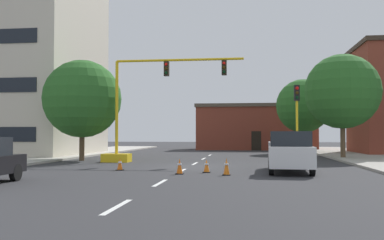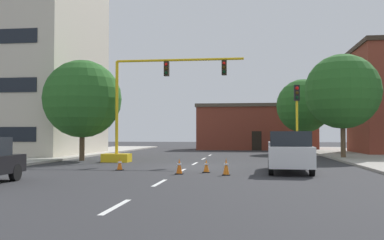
% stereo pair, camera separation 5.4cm
% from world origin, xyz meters
% --- Properties ---
extents(ground_plane, '(160.00, 160.00, 0.00)m').
position_xyz_m(ground_plane, '(0.00, 0.00, 0.00)').
color(ground_plane, '#2D2D30').
extents(sidewalk_left, '(6.00, 56.00, 0.14)m').
position_xyz_m(sidewalk_left, '(-12.49, 8.00, 0.07)').
color(sidewalk_left, '#B2ADA3').
rests_on(sidewalk_left, ground_plane).
extents(sidewalk_right, '(6.00, 56.00, 0.14)m').
position_xyz_m(sidewalk_right, '(12.49, 8.00, 0.07)').
color(sidewalk_right, '#9E998E').
rests_on(sidewalk_right, ground_plane).
extents(lane_stripe_seg_0, '(0.16, 2.40, 0.01)m').
position_xyz_m(lane_stripe_seg_0, '(0.00, -14.00, 0.00)').
color(lane_stripe_seg_0, silver).
rests_on(lane_stripe_seg_0, ground_plane).
extents(lane_stripe_seg_1, '(0.16, 2.40, 0.01)m').
position_xyz_m(lane_stripe_seg_1, '(0.00, -8.50, 0.00)').
color(lane_stripe_seg_1, silver).
rests_on(lane_stripe_seg_1, ground_plane).
extents(lane_stripe_seg_2, '(0.16, 2.40, 0.01)m').
position_xyz_m(lane_stripe_seg_2, '(0.00, -3.00, 0.00)').
color(lane_stripe_seg_2, silver).
rests_on(lane_stripe_seg_2, ground_plane).
extents(lane_stripe_seg_3, '(0.16, 2.40, 0.01)m').
position_xyz_m(lane_stripe_seg_3, '(0.00, 2.50, 0.00)').
color(lane_stripe_seg_3, silver).
rests_on(lane_stripe_seg_3, ground_plane).
extents(lane_stripe_seg_4, '(0.16, 2.40, 0.01)m').
position_xyz_m(lane_stripe_seg_4, '(0.00, 8.00, 0.00)').
color(lane_stripe_seg_4, silver).
rests_on(lane_stripe_seg_4, ground_plane).
extents(lane_stripe_seg_5, '(0.16, 2.40, 0.01)m').
position_xyz_m(lane_stripe_seg_5, '(0.00, 13.50, 0.00)').
color(lane_stripe_seg_5, silver).
rests_on(lane_stripe_seg_5, ground_plane).
extents(building_tall_left, '(15.07, 13.05, 18.73)m').
position_xyz_m(building_tall_left, '(-18.20, 11.90, 9.37)').
color(building_tall_left, beige).
rests_on(building_tall_left, ground_plane).
extents(building_brick_center, '(14.25, 7.41, 5.44)m').
position_xyz_m(building_brick_center, '(4.30, 29.05, 2.73)').
color(building_brick_center, brown).
rests_on(building_brick_center, ground_plane).
extents(traffic_signal_gantry, '(9.36, 1.20, 6.83)m').
position_xyz_m(traffic_signal_gantry, '(-4.16, 3.37, 2.26)').
color(traffic_signal_gantry, yellow).
rests_on(traffic_signal_gantry, ground_plane).
extents(traffic_light_pole_right, '(0.32, 0.47, 4.80)m').
position_xyz_m(traffic_light_pole_right, '(6.25, 1.77, 3.53)').
color(traffic_light_pole_right, yellow).
rests_on(traffic_light_pole_right, ground_plane).
extents(tree_left_near, '(5.47, 5.47, 7.08)m').
position_xyz_m(tree_left_near, '(-8.24, 4.52, 4.34)').
color(tree_left_near, brown).
rests_on(tree_left_near, ground_plane).
extents(tree_right_mid, '(5.59, 5.59, 7.85)m').
position_xyz_m(tree_right_mid, '(10.36, 8.80, 5.05)').
color(tree_right_mid, brown).
rests_on(tree_right_mid, ground_plane).
extents(tree_right_far, '(5.20, 5.20, 7.19)m').
position_xyz_m(tree_right_far, '(8.67, 18.23, 4.58)').
color(tree_right_far, brown).
rests_on(tree_right_far, ground_plane).
extents(pickup_truck_white, '(2.23, 5.48, 1.99)m').
position_xyz_m(pickup_truck_white, '(5.34, -3.09, 0.97)').
color(pickup_truck_white, white).
rests_on(pickup_truck_white, ground_plane).
extents(traffic_cone_roadside_a, '(0.36, 0.36, 0.64)m').
position_xyz_m(traffic_cone_roadside_a, '(1.34, -3.86, 0.31)').
color(traffic_cone_roadside_a, black).
rests_on(traffic_cone_roadside_a, ground_plane).
extents(traffic_cone_roadside_b, '(0.36, 0.36, 0.78)m').
position_xyz_m(traffic_cone_roadside_b, '(2.36, -5.08, 0.38)').
color(traffic_cone_roadside_b, black).
rests_on(traffic_cone_roadside_b, ground_plane).
extents(traffic_cone_roadside_c, '(0.36, 0.36, 0.73)m').
position_xyz_m(traffic_cone_roadside_c, '(0.18, -4.85, 0.36)').
color(traffic_cone_roadside_c, black).
rests_on(traffic_cone_roadside_c, ground_plane).
extents(traffic_cone_roadside_d, '(0.36, 0.36, 0.64)m').
position_xyz_m(traffic_cone_roadside_d, '(-3.20, -3.10, 0.32)').
color(traffic_cone_roadside_d, black).
rests_on(traffic_cone_roadside_d, ground_plane).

